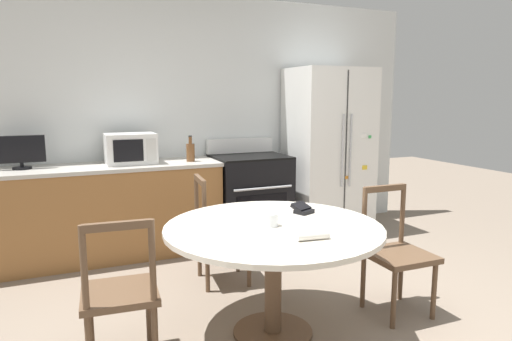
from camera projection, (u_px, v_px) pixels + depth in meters
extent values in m
cube|color=silver|center=(198.00, 119.00, 4.97)|extent=(5.20, 0.10, 2.60)
cube|color=#936033|center=(102.00, 214.00, 4.36)|extent=(2.24, 0.62, 0.86)
cube|color=#B7B2A8|center=(99.00, 167.00, 4.29)|extent=(2.27, 0.64, 0.03)
cube|color=white|center=(328.00, 151.00, 5.20)|extent=(0.87, 0.70, 1.85)
cube|color=#333333|center=(346.00, 155.00, 4.88)|extent=(0.01, 0.01, 1.78)
cylinder|color=silver|center=(343.00, 151.00, 4.84)|extent=(0.02, 0.02, 0.78)
cylinder|color=silver|center=(351.00, 150.00, 4.88)|extent=(0.02, 0.02, 0.78)
cube|color=yellow|center=(365.00, 167.00, 5.00)|extent=(0.06, 0.02, 0.05)
cube|color=orange|center=(347.00, 177.00, 4.93)|extent=(0.04, 0.01, 0.03)
cube|color=#3FB259|center=(370.00, 137.00, 4.97)|extent=(0.04, 0.02, 0.03)
cube|color=white|center=(364.00, 136.00, 4.94)|extent=(0.06, 0.02, 0.05)
cube|color=black|center=(250.00, 199.00, 4.93)|extent=(0.77, 0.64, 0.90)
cube|color=black|center=(262.00, 214.00, 4.65)|extent=(0.56, 0.01, 0.40)
cylinder|color=silver|center=(263.00, 188.00, 4.58)|extent=(0.63, 0.02, 0.02)
cube|color=black|center=(250.00, 156.00, 4.86)|extent=(0.77, 0.64, 0.02)
cube|color=white|center=(240.00, 145.00, 5.11)|extent=(0.77, 0.06, 0.16)
cube|color=white|center=(130.00, 148.00, 4.40)|extent=(0.47, 0.35, 0.29)
cube|color=black|center=(129.00, 151.00, 4.22)|extent=(0.27, 0.01, 0.21)
cube|color=silver|center=(151.00, 150.00, 4.30)|extent=(0.09, 0.01, 0.21)
cylinder|color=black|center=(22.00, 168.00, 4.07)|extent=(0.16, 0.16, 0.02)
cylinder|color=black|center=(22.00, 165.00, 4.07)|extent=(0.03, 0.03, 0.04)
cube|color=black|center=(21.00, 149.00, 4.05)|extent=(0.40, 0.05, 0.24)
cylinder|color=brown|center=(191.00, 153.00, 4.55)|extent=(0.08, 0.08, 0.18)
cylinder|color=brown|center=(190.00, 140.00, 4.53)|extent=(0.03, 0.03, 0.07)
cylinder|color=#262626|center=(190.00, 136.00, 4.52)|extent=(0.04, 0.04, 0.01)
cylinder|color=beige|center=(273.00, 228.00, 2.88)|extent=(1.38, 1.38, 0.03)
cylinder|color=brown|center=(273.00, 281.00, 2.94)|extent=(0.11, 0.11, 0.68)
cylinder|color=brown|center=(273.00, 332.00, 3.00)|extent=(0.52, 0.52, 0.03)
cube|color=brown|center=(223.00, 232.00, 3.79)|extent=(0.46, 0.46, 0.04)
cylinder|color=brown|center=(238.00, 249.00, 4.04)|extent=(0.04, 0.04, 0.41)
cylinder|color=brown|center=(249.00, 262.00, 3.71)|extent=(0.04, 0.04, 0.41)
cylinder|color=brown|center=(200.00, 253.00, 3.93)|extent=(0.04, 0.04, 0.41)
cylinder|color=brown|center=(208.00, 267.00, 3.61)|extent=(0.04, 0.04, 0.41)
cylinder|color=brown|center=(196.00, 200.00, 3.85)|extent=(0.04, 0.04, 0.45)
cylinder|color=brown|center=(204.00, 210.00, 3.53)|extent=(0.04, 0.04, 0.45)
cube|color=brown|center=(200.00, 180.00, 3.66)|extent=(0.07, 0.35, 0.04)
cube|color=brown|center=(120.00, 293.00, 2.60)|extent=(0.45, 0.45, 0.04)
cylinder|color=brown|center=(90.00, 321.00, 2.74)|extent=(0.04, 0.04, 0.41)
cylinder|color=brown|center=(149.00, 312.00, 2.85)|extent=(0.04, 0.04, 0.41)
cylinder|color=brown|center=(155.00, 340.00, 2.53)|extent=(0.04, 0.04, 0.41)
cylinder|color=brown|center=(84.00, 268.00, 2.33)|extent=(0.04, 0.04, 0.45)
cylinder|color=brown|center=(152.00, 260.00, 2.44)|extent=(0.04, 0.04, 0.45)
cube|color=brown|center=(117.00, 226.00, 2.35)|extent=(0.35, 0.06, 0.04)
cube|color=brown|center=(399.00, 256.00, 3.22)|extent=(0.43, 0.43, 0.04)
cylinder|color=brown|center=(434.00, 291.00, 3.17)|extent=(0.04, 0.04, 0.41)
cylinder|color=brown|center=(394.00, 299.00, 3.04)|extent=(0.04, 0.04, 0.41)
cylinder|color=brown|center=(401.00, 274.00, 3.48)|extent=(0.04, 0.04, 0.41)
cylinder|color=brown|center=(363.00, 280.00, 3.35)|extent=(0.04, 0.04, 0.41)
cylinder|color=brown|center=(402.00, 213.00, 3.42)|extent=(0.04, 0.04, 0.45)
cylinder|color=brown|center=(364.00, 218.00, 3.29)|extent=(0.04, 0.04, 0.45)
cube|color=brown|center=(385.00, 188.00, 3.32)|extent=(0.34, 0.04, 0.04)
cylinder|color=silver|center=(271.00, 220.00, 2.87)|extent=(0.09, 0.09, 0.08)
cylinder|color=beige|center=(271.00, 222.00, 2.87)|extent=(0.08, 0.08, 0.04)
cylinder|color=silver|center=(313.00, 235.00, 2.59)|extent=(0.20, 0.07, 0.05)
cube|color=black|center=(304.00, 211.00, 3.18)|extent=(0.15, 0.13, 0.03)
cube|color=black|center=(301.00, 207.00, 3.20)|extent=(0.15, 0.14, 0.06)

